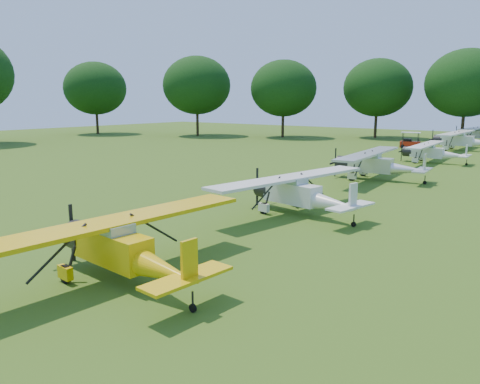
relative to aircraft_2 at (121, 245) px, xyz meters
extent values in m
plane|color=#2C4C13|center=(-1.70, 6.32, -1.23)|extent=(160.00, 160.00, 0.00)
cylinder|color=black|center=(-3.82, 63.06, 1.14)|extent=(0.44, 0.44, 4.74)
ellipsoid|color=black|center=(-3.82, 63.06, 6.93)|extent=(11.05, 11.05, 9.39)
cylinder|color=black|center=(-16.45, 62.86, 1.01)|extent=(0.44, 0.44, 4.49)
ellipsoid|color=black|center=(-16.45, 62.86, 6.49)|extent=(10.47, 10.47, 8.90)
cylinder|color=black|center=(-28.59, 54.82, 0.99)|extent=(0.44, 0.44, 4.44)
ellipsoid|color=black|center=(-28.59, 54.82, 6.41)|extent=(10.36, 10.36, 8.80)
cylinder|color=black|center=(-41.86, 49.24, 1.16)|extent=(0.44, 0.44, 4.77)
ellipsoid|color=black|center=(-41.86, 49.24, 6.99)|extent=(11.14, 11.14, 9.47)
cylinder|color=black|center=(-58.72, 41.62, 1.05)|extent=(0.44, 0.44, 4.56)
ellipsoid|color=black|center=(-58.72, 41.62, 6.62)|extent=(10.64, 10.64, 9.04)
cube|color=#E9B909|center=(-0.50, 0.04, -0.18)|extent=(3.27, 1.19, 1.05)
cone|color=#E9B909|center=(2.20, -0.16, -0.33)|extent=(2.87, 1.11, 0.90)
cube|color=#8CA5B2|center=(-0.60, 0.04, 0.37)|extent=(1.67, 1.04, 0.55)
cylinder|color=black|center=(-2.40, 0.18, -0.18)|extent=(0.98, 1.11, 1.04)
cube|color=black|center=(-3.05, 0.23, -0.18)|extent=(0.07, 0.12, 2.11)
cube|color=#E9B909|center=(-0.60, 0.04, 0.63)|extent=(2.24, 10.72, 0.14)
cube|color=#E9B909|center=(3.20, -0.24, 0.17)|extent=(0.14, 0.56, 1.30)
cube|color=#E9B909|center=(3.10, -0.23, -0.28)|extent=(1.06, 2.87, 0.09)
cylinder|color=black|center=(-1.39, -1.16, -0.93)|extent=(0.61, 0.20, 0.60)
cylinder|color=black|center=(-1.21, 1.35, -0.93)|extent=(0.61, 0.20, 0.60)
cylinder|color=black|center=(3.30, -0.24, -1.11)|extent=(0.25, 0.10, 0.24)
cube|color=white|center=(-0.62, 11.44, -0.19)|extent=(3.30, 1.47, 1.05)
cone|color=white|center=(2.03, 10.98, -0.34)|extent=(2.90, 1.35, 0.90)
cube|color=#8CA5B2|center=(-0.71, 11.45, 0.36)|extent=(1.73, 1.17, 0.55)
cylinder|color=black|center=(-2.48, 11.76, -0.19)|extent=(1.06, 1.17, 1.04)
cube|color=black|center=(-3.12, 11.87, -0.19)|extent=(0.08, 0.13, 2.09)
cube|color=white|center=(-0.71, 11.45, 0.61)|extent=(3.20, 10.65, 0.14)
cube|color=white|center=(3.02, 10.82, 0.16)|extent=(0.19, 0.56, 1.29)
cube|color=white|center=(2.92, 10.83, -0.29)|extent=(1.30, 2.89, 0.09)
cylinder|color=black|center=(-1.61, 10.35, -0.93)|extent=(0.62, 0.26, 0.60)
cylinder|color=black|center=(-1.19, 12.80, -0.93)|extent=(0.62, 0.26, 0.60)
cylinder|color=black|center=(3.11, 10.80, -1.11)|extent=(0.25, 0.12, 0.24)
cube|color=silver|center=(-1.55, 23.98, -0.14)|extent=(3.40, 1.28, 1.09)
cone|color=silver|center=(1.24, 24.23, -0.30)|extent=(2.98, 1.19, 0.93)
cube|color=#8CA5B2|center=(-1.66, 23.97, 0.43)|extent=(1.74, 1.10, 0.57)
cylinder|color=black|center=(-3.52, 23.81, -0.14)|extent=(1.03, 1.16, 1.08)
cube|color=black|center=(-4.19, 23.75, -0.14)|extent=(0.07, 0.13, 2.18)
cube|color=silver|center=(-1.66, 23.97, 0.69)|extent=(2.47, 11.10, 0.15)
cube|color=silver|center=(2.27, 24.32, 0.22)|extent=(0.15, 0.58, 1.35)
cube|color=silver|center=(2.17, 24.31, -0.25)|extent=(1.14, 2.97, 0.09)
cylinder|color=black|center=(-2.27, 22.62, -0.92)|extent=(0.64, 0.22, 0.62)
cylinder|color=black|center=(-2.49, 25.20, -0.92)|extent=(0.64, 0.22, 0.62)
cylinder|color=black|center=(2.38, 24.33, -1.11)|extent=(0.26, 0.10, 0.25)
cube|color=white|center=(-0.99, 36.40, -0.27)|extent=(2.96, 1.02, 0.96)
cone|color=white|center=(1.47, 36.53, -0.41)|extent=(2.60, 0.95, 0.82)
cube|color=#8CA5B2|center=(-1.08, 36.40, 0.23)|extent=(1.50, 0.91, 0.50)
cylinder|color=black|center=(-2.73, 36.31, -0.27)|extent=(0.87, 0.99, 0.95)
cube|color=black|center=(-3.32, 36.28, -0.27)|extent=(0.06, 0.11, 1.92)
cube|color=white|center=(-1.08, 36.40, 0.46)|extent=(1.82, 9.74, 0.13)
cube|color=white|center=(2.38, 36.58, 0.05)|extent=(0.12, 0.51, 1.19)
cube|color=white|center=(2.29, 36.57, -0.36)|extent=(0.91, 2.59, 0.08)
cylinder|color=black|center=(-1.66, 35.23, -0.96)|extent=(0.55, 0.17, 0.55)
cylinder|color=black|center=(-1.78, 37.51, -0.96)|extent=(0.55, 0.17, 0.55)
cylinder|color=black|center=(2.47, 36.58, -1.12)|extent=(0.22, 0.08, 0.22)
cube|color=white|center=(-1.49, 50.11, -0.08)|extent=(3.52, 1.06, 1.15)
cube|color=#8CA5B2|center=(-1.60, 50.11, 0.53)|extent=(1.76, 1.02, 0.60)
cylinder|color=black|center=(-3.58, 50.12, -0.08)|extent=(0.99, 1.15, 1.14)
cube|color=black|center=(-4.29, 50.12, -0.08)|extent=(0.07, 0.13, 2.31)
cube|color=white|center=(-1.60, 50.11, 0.80)|extent=(1.64, 11.66, 0.15)
cylinder|color=black|center=(-2.37, 48.74, -0.90)|extent=(0.66, 0.18, 0.66)
cylinder|color=black|center=(-2.36, 51.49, -0.90)|extent=(0.66, 0.18, 0.66)
cube|color=silver|center=(-2.14, 63.74, -0.14)|extent=(3.40, 1.23, 1.09)
cube|color=#8CA5B2|center=(-2.24, 63.75, 0.43)|extent=(1.73, 1.08, 0.57)
cylinder|color=black|center=(-4.11, 63.89, -0.14)|extent=(1.01, 1.15, 1.08)
cube|color=black|center=(-4.78, 63.94, -0.14)|extent=(0.07, 0.13, 2.19)
cube|color=silver|center=(-2.24, 63.75, 0.69)|extent=(2.32, 11.12, 0.15)
cylinder|color=black|center=(-3.06, 62.51, -0.92)|extent=(0.64, 0.21, 0.62)
cylinder|color=black|center=(-2.87, 65.10, -0.92)|extent=(0.64, 0.21, 0.62)
cube|color=red|center=(-6.67, 49.41, -0.76)|extent=(2.51, 1.69, 0.74)
cube|color=black|center=(-6.98, 49.35, -0.34)|extent=(1.16, 1.32, 0.47)
cube|color=white|center=(-6.67, 49.41, 0.68)|extent=(2.43, 1.77, 0.08)
cylinder|color=black|center=(-7.31, 48.61, -1.00)|extent=(0.48, 0.24, 0.46)
cylinder|color=black|center=(-7.57, 49.89, -1.00)|extent=(0.48, 0.24, 0.46)
cylinder|color=black|center=(-5.77, 48.93, -1.00)|extent=(0.48, 0.24, 0.46)
cylinder|color=black|center=(-6.03, 50.20, -1.00)|extent=(0.48, 0.24, 0.46)
camera|label=1|loc=(11.64, -9.00, 4.50)|focal=35.00mm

